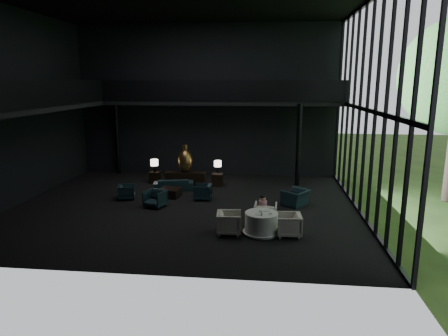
# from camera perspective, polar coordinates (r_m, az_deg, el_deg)

# --- Properties ---
(floor) EXTENTS (14.00, 12.00, 0.02)m
(floor) POSITION_cam_1_polar(r_m,az_deg,el_deg) (16.59, -5.46, -5.47)
(floor) COLOR black
(floor) RESTS_ON ground
(ceiling) EXTENTS (14.00, 12.00, 0.02)m
(ceiling) POSITION_cam_1_polar(r_m,az_deg,el_deg) (16.09, -6.09, 22.81)
(ceiling) COLOR black
(ceiling) RESTS_ON ground
(wall_back) EXTENTS (14.00, 0.04, 8.00)m
(wall_back) POSITION_cam_1_polar(r_m,az_deg,el_deg) (21.74, -2.48, 9.52)
(wall_back) COLOR black
(wall_back) RESTS_ON ground
(wall_front) EXTENTS (14.00, 0.04, 8.00)m
(wall_front) POSITION_cam_1_polar(r_m,az_deg,el_deg) (10.07, -12.80, 6.05)
(wall_front) COLOR black
(wall_front) RESTS_ON ground
(wall_left) EXTENTS (0.04, 12.00, 8.00)m
(wall_left) POSITION_cam_1_polar(r_m,az_deg,el_deg) (18.59, -27.59, 7.69)
(wall_left) COLOR black
(wall_left) RESTS_ON ground
(curtain_wall) EXTENTS (0.20, 12.00, 8.00)m
(curtain_wall) POSITION_cam_1_polar(r_m,az_deg,el_deg) (15.94, 19.75, 7.82)
(curtain_wall) COLOR black
(curtain_wall) RESTS_ON ground
(mezzanine_left) EXTENTS (2.00, 12.00, 0.25)m
(mezzanine_left) POSITION_cam_1_polar(r_m,az_deg,el_deg) (18.06, -24.92, 7.85)
(mezzanine_left) COLOR black
(mezzanine_left) RESTS_ON wall_left
(mezzanine_back) EXTENTS (12.00, 2.00, 0.25)m
(mezzanine_back) POSITION_cam_1_polar(r_m,az_deg,el_deg) (20.62, -0.12, 9.38)
(mezzanine_back) COLOR black
(mezzanine_back) RESTS_ON wall_back
(railing_left) EXTENTS (0.06, 12.00, 1.00)m
(railing_left) POSITION_cam_1_polar(r_m,az_deg,el_deg) (17.54, -22.26, 9.94)
(railing_left) COLOR black
(railing_left) RESTS_ON mezzanine_left
(railing_back) EXTENTS (12.00, 0.06, 1.00)m
(railing_back) POSITION_cam_1_polar(r_m,az_deg,el_deg) (19.61, -0.44, 10.98)
(railing_back) COLOR black
(railing_back) RESTS_ON mezzanine_back
(column_nw) EXTENTS (0.24, 0.24, 4.00)m
(column_nw) POSITION_cam_1_polar(r_m,az_deg,el_deg) (22.93, -15.03, 4.23)
(column_nw) COLOR black
(column_nw) RESTS_ON floor
(column_ne) EXTENTS (0.24, 0.24, 4.00)m
(column_ne) POSITION_cam_1_polar(r_m,az_deg,el_deg) (19.77, 10.60, 3.22)
(column_ne) COLOR black
(column_ne) RESTS_ON floor
(console) EXTENTS (1.99, 0.45, 0.63)m
(console) POSITION_cam_1_polar(r_m,az_deg,el_deg) (19.95, -5.54, -1.48)
(console) COLOR black
(console) RESTS_ON floor
(bronze_urn) EXTENTS (0.73, 0.73, 1.37)m
(bronze_urn) POSITION_cam_1_polar(r_m,az_deg,el_deg) (19.81, -5.56, 1.09)
(bronze_urn) COLOR #A8722B
(bronze_urn) RESTS_ON console
(side_table_left) EXTENTS (0.52, 0.52, 0.57)m
(side_table_left) POSITION_cam_1_polar(r_m,az_deg,el_deg) (20.54, -9.79, -1.30)
(side_table_left) COLOR black
(side_table_left) RESTS_ON floor
(table_lamp_left) EXTENTS (0.38, 0.38, 0.64)m
(table_lamp_left) POSITION_cam_1_polar(r_m,az_deg,el_deg) (20.31, -9.93, 0.69)
(table_lamp_left) COLOR black
(table_lamp_left) RESTS_ON side_table_left
(side_table_right) EXTENTS (0.54, 0.54, 0.59)m
(side_table_right) POSITION_cam_1_polar(r_m,az_deg,el_deg) (19.71, -0.97, -1.65)
(side_table_right) COLOR black
(side_table_right) RESTS_ON floor
(table_lamp_right) EXTENTS (0.36, 0.36, 0.61)m
(table_lamp_right) POSITION_cam_1_polar(r_m,az_deg,el_deg) (19.75, -0.90, 0.55)
(table_lamp_right) COLOR black
(table_lamp_right) RESTS_ON side_table_right
(sofa) EXTENTS (1.74, 0.84, 0.65)m
(sofa) POSITION_cam_1_polar(r_m,az_deg,el_deg) (19.06, -7.22, -2.15)
(sofa) COLOR black
(sofa) RESTS_ON floor
(lounge_armchair_west) EXTENTS (0.74, 0.77, 0.65)m
(lounge_armchair_west) POSITION_cam_1_polar(r_m,az_deg,el_deg) (17.92, -13.74, -3.35)
(lounge_armchair_west) COLOR black
(lounge_armchair_west) RESTS_ON floor
(lounge_armchair_east) EXTENTS (0.65, 0.69, 0.71)m
(lounge_armchair_east) POSITION_cam_1_polar(r_m,az_deg,el_deg) (17.38, -3.04, -3.37)
(lounge_armchair_east) COLOR black
(lounge_armchair_east) RESTS_ON floor
(lounge_armchair_south) EXTENTS (0.93, 0.90, 0.77)m
(lounge_armchair_south) POSITION_cam_1_polar(r_m,az_deg,el_deg) (16.56, -9.81, -4.24)
(lounge_armchair_south) COLOR #16272D
(lounge_armchair_south) RESTS_ON floor
(window_armchair) EXTENTS (1.06, 1.14, 0.83)m
(window_armchair) POSITION_cam_1_polar(r_m,az_deg,el_deg) (16.79, 10.19, -3.91)
(window_armchair) COLOR #182C33
(window_armchair) RESTS_ON floor
(coffee_table) EXTENTS (0.97, 0.97, 0.39)m
(coffee_table) POSITION_cam_1_polar(r_m,az_deg,el_deg) (17.97, -7.73, -3.49)
(coffee_table) COLOR black
(coffee_table) RESTS_ON floor
(dining_table) EXTENTS (1.26, 1.26, 0.75)m
(dining_table) POSITION_cam_1_polar(r_m,az_deg,el_deg) (13.59, 5.35, -8.06)
(dining_table) COLOR white
(dining_table) RESTS_ON floor
(dining_chair_north) EXTENTS (0.88, 0.83, 0.86)m
(dining_chair_north) POSITION_cam_1_polar(r_m,az_deg,el_deg) (14.56, 5.95, -6.24)
(dining_chair_north) COLOR #A69B8C
(dining_chair_north) RESTS_ON floor
(dining_chair_east) EXTENTS (0.83, 0.88, 0.87)m
(dining_chair_east) POSITION_cam_1_polar(r_m,az_deg,el_deg) (13.55, 9.22, -7.77)
(dining_chair_east) COLOR #A19F9D
(dining_chair_east) RESTS_ON floor
(dining_chair_west) EXTENTS (0.87, 0.92, 0.88)m
(dining_chair_west) POSITION_cam_1_polar(r_m,az_deg,el_deg) (13.54, 0.75, -7.57)
(dining_chair_west) COLOR #C1B3A7
(dining_chair_west) RESTS_ON floor
(child) EXTENTS (0.29, 0.29, 0.63)m
(child) POSITION_cam_1_polar(r_m,az_deg,el_deg) (14.43, 5.56, -5.03)
(child) COLOR pink
(child) RESTS_ON dining_chair_north
(plate_a) EXTENTS (0.31, 0.31, 0.01)m
(plate_a) POSITION_cam_1_polar(r_m,az_deg,el_deg) (13.28, 4.97, -6.59)
(plate_a) COLOR white
(plate_a) RESTS_ON dining_table
(plate_b) EXTENTS (0.29, 0.29, 0.02)m
(plate_b) POSITION_cam_1_polar(r_m,az_deg,el_deg) (13.65, 6.16, -6.08)
(plate_b) COLOR white
(plate_b) RESTS_ON dining_table
(saucer) EXTENTS (0.18, 0.18, 0.01)m
(saucer) POSITION_cam_1_polar(r_m,az_deg,el_deg) (13.32, 6.60, -6.56)
(saucer) COLOR white
(saucer) RESTS_ON dining_table
(coffee_cup) EXTENTS (0.09, 0.09, 0.06)m
(coffee_cup) POSITION_cam_1_polar(r_m,az_deg,el_deg) (13.31, 6.68, -6.41)
(coffee_cup) COLOR white
(coffee_cup) RESTS_ON saucer
(cereal_bowl) EXTENTS (0.15, 0.15, 0.08)m
(cereal_bowl) POSITION_cam_1_polar(r_m,az_deg,el_deg) (13.53, 5.29, -6.09)
(cereal_bowl) COLOR white
(cereal_bowl) RESTS_ON dining_table
(cream_pot) EXTENTS (0.08, 0.08, 0.07)m
(cream_pot) POSITION_cam_1_polar(r_m,az_deg,el_deg) (13.18, 5.38, -6.61)
(cream_pot) COLOR #99999E
(cream_pot) RESTS_ON dining_table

